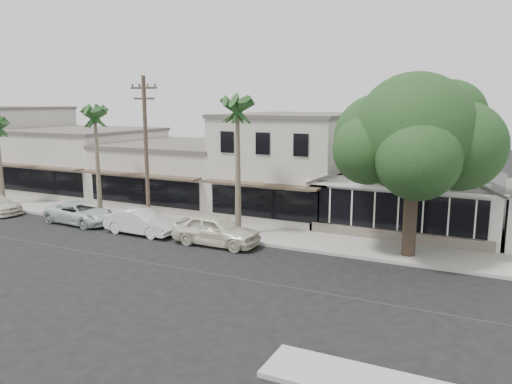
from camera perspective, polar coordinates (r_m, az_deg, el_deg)
The scene contains 13 objects.
ground at distance 21.83m, azimuth -1.67°, elevation -9.90°, with size 140.00×140.00×0.00m, color black.
sidewalk_north at distance 31.35m, azimuth -8.92°, elevation -3.59°, with size 90.00×3.50×0.15m, color #9E9991.
corner_shop at distance 31.32m, azimuth 17.35°, elevation 0.80°, with size 10.40×8.60×5.10m.
row_building_near at distance 34.29m, azimuth 4.36°, elevation 3.10°, with size 8.00×10.00×6.50m, color beige.
row_building_midnear at distance 38.66m, azimuth -8.16°, elevation 2.13°, with size 10.00×10.00×4.20m, color #B6B0A3.
row_building_midfar at distance 45.31m, azimuth -19.25°, elevation 3.36°, with size 11.00×10.00×5.00m, color beige.
utility_pole at distance 29.93m, azimuth -12.45°, elevation 4.80°, with size 1.80×0.24×9.00m.
car_0 at distance 26.62m, azimuth -4.59°, elevation -4.34°, with size 1.94×4.82×1.64m, color silver.
car_1 at distance 29.45m, azimuth -13.00°, elevation -3.33°, with size 1.54×4.41×1.45m, color silver.
car_2 at distance 33.03m, azimuth -19.37°, elevation -2.28°, with size 2.23×4.83×1.34m, color silver.
shade_tree at distance 24.94m, azimuth 17.61°, elevation 6.00°, with size 8.04×7.27×8.92m.
palm_east at distance 27.33m, azimuth -2.13°, elevation 9.35°, with size 2.81×2.81×8.27m.
palm_mid at distance 33.59m, azimuth -17.93°, elevation 8.17°, with size 2.44×2.44×7.65m.
Camera 1 is at (9.56, -18.12, 7.55)m, focal length 35.00 mm.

